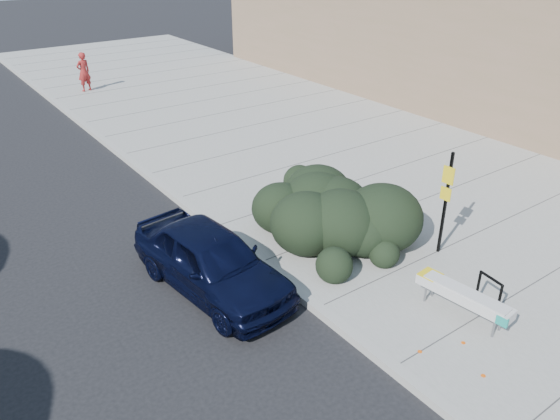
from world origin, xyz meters
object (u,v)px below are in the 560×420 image
Objects in this scene: bike_rack at (489,292)px; sedan_navy at (211,260)px; sign_post at (446,197)px; bench at (464,296)px; pedestrian at (84,72)px.

bike_rack is 0.20× the size of sedan_navy.
bench is at bearing -133.20° from sign_post.
bike_rack is at bearing 78.31° from pedestrian.
sign_post is at bearing 43.49° from bench.
sign_post reaches higher than sedan_navy.
sedan_navy is (-3.69, 3.95, 0.04)m from bike_rack.
bike_rack is 0.34× the size of sign_post.
sedan_navy reaches higher than bench.
bench is 2.34× the size of bike_rack.
sedan_navy is (-4.75, 1.95, -0.84)m from sign_post.
bike_rack is at bearing -53.43° from sedan_navy.
pedestrian is at bearing 73.57° from sedan_navy.
pedestrian is at bearing 92.57° from sign_post.
bench is 0.48× the size of sedan_navy.
sign_post is 1.40× the size of pedestrian.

